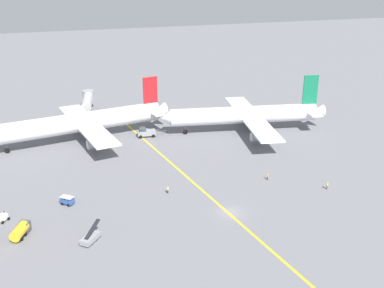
# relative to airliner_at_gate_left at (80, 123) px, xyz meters

# --- Properties ---
(ground_plane) EXTENTS (600.00, 600.00, 0.00)m
(ground_plane) POSITION_rel_airliner_at_gate_left_xyz_m (22.70, -50.55, -5.18)
(ground_plane) COLOR slate
(taxiway_stripe) EXTENTS (15.00, 119.18, 0.01)m
(taxiway_stripe) POSITION_rel_airliner_at_gate_left_xyz_m (20.99, -40.55, -5.18)
(taxiway_stripe) COLOR yellow
(taxiway_stripe) RESTS_ON ground
(airliner_at_gate_left) EXTENTS (52.72, 39.80, 15.67)m
(airliner_at_gate_left) POSITION_rel_airliner_at_gate_left_xyz_m (0.00, 0.00, 0.00)
(airliner_at_gate_left) COLOR white
(airliner_at_gate_left) RESTS_ON ground
(airliner_being_pushed) EXTENTS (48.18, 42.74, 16.09)m
(airliner_being_pushed) POSITION_rel_airliner_at_gate_left_xyz_m (46.44, -8.45, -0.22)
(airliner_being_pushed) COLOR white
(airliner_being_pushed) RESTS_ON ground
(pushback_tug) EXTENTS (8.35, 3.29, 3.02)m
(pushback_tug) POSITION_rel_airliner_at_gate_left_xyz_m (17.82, -3.01, -3.91)
(pushback_tug) COLOR gray
(pushback_tug) RESTS_ON ground
(gse_baggage_cart_near_cluster) EXTENTS (3.08, 3.00, 1.71)m
(gse_baggage_cart_near_cluster) POSITION_rel_airliner_at_gate_left_xyz_m (-7.05, -36.34, -4.32)
(gse_baggage_cart_near_cluster) COLOR #2D5199
(gse_baggage_cart_near_cluster) RESTS_ON ground
(gse_fuel_bowser_stubby) EXTENTS (3.74, 5.24, 2.40)m
(gse_fuel_bowser_stubby) POSITION_rel_airliner_at_gate_left_xyz_m (-15.91, -45.73, -3.85)
(gse_fuel_bowser_stubby) COLOR gold
(gse_fuel_bowser_stubby) RESTS_ON ground
(gse_belt_loader_portside) EXTENTS (4.21, 4.50, 3.02)m
(gse_belt_loader_portside) POSITION_rel_airliner_at_gate_left_xyz_m (-4.52, -51.52, -4.36)
(gse_belt_loader_portside) COLOR gray
(gse_belt_loader_portside) RESTS_ON ground
(gse_gpu_cart_small) EXTENTS (2.60, 2.63, 1.90)m
(gse_gpu_cart_small) POSITION_rel_airliner_at_gate_left_xyz_m (-19.20, -38.98, -4.39)
(gse_gpu_cart_small) COLOR silver
(gse_gpu_cart_small) RESTS_ON ground
(ground_crew_marshaller_foreground) EXTENTS (0.36, 0.36, 1.66)m
(ground_crew_marshaller_foreground) POSITION_rel_airliner_at_gate_left_xyz_m (13.47, -38.65, -4.32)
(ground_crew_marshaller_foreground) COLOR #2D3351
(ground_crew_marshaller_foreground) RESTS_ON ground
(ground_crew_wing_walker_right) EXTENTS (0.36, 0.36, 1.57)m
(ground_crew_wing_walker_right) POSITION_rel_airliner_at_gate_left_xyz_m (36.66, -39.95, -4.38)
(ground_crew_wing_walker_right) COLOR #2D3351
(ground_crew_wing_walker_right) RESTS_ON ground
(ground_crew_ramp_agent_by_cones) EXTENTS (0.48, 0.36, 1.69)m
(ground_crew_ramp_agent_by_cones) POSITION_rel_airliner_at_gate_left_xyz_m (46.56, -48.45, -4.30)
(ground_crew_ramp_agent_by_cones) COLOR #4C4C51
(ground_crew_ramp_agent_by_cones) RESTS_ON ground
(jet_bridge) EXTENTS (6.23, 17.24, 6.06)m
(jet_bridge) POSITION_rel_airliner_at_gate_left_xyz_m (5.55, 26.12, -0.90)
(jet_bridge) COLOR #B7B7BC
(jet_bridge) RESTS_ON ground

